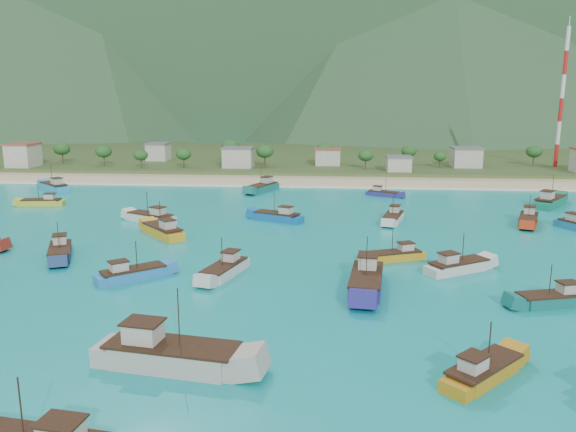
# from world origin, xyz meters

# --- Properties ---
(ground) EXTENTS (600.00, 600.00, 0.00)m
(ground) POSITION_xyz_m (0.00, 0.00, 0.00)
(ground) COLOR #0D8C92
(ground) RESTS_ON ground
(beach) EXTENTS (400.00, 18.00, 1.20)m
(beach) POSITION_xyz_m (0.00, 79.00, 0.00)
(beach) COLOR beige
(beach) RESTS_ON ground
(land) EXTENTS (400.00, 110.00, 2.40)m
(land) POSITION_xyz_m (0.00, 140.00, 0.00)
(land) COLOR #385123
(land) RESTS_ON ground
(surf_line) EXTENTS (400.00, 2.50, 0.08)m
(surf_line) POSITION_xyz_m (0.00, 69.50, 0.00)
(surf_line) COLOR white
(surf_line) RESTS_ON ground
(village) EXTENTS (223.28, 30.27, 7.08)m
(village) POSITION_xyz_m (10.43, 101.59, 4.56)
(village) COLOR beige
(village) RESTS_ON ground
(vegetation) EXTENTS (281.23, 26.13, 8.36)m
(vegetation) POSITION_xyz_m (-8.37, 103.25, 5.11)
(vegetation) COLOR #235623
(vegetation) RESTS_ON ground
(radio_tower) EXTENTS (1.20, 1.20, 43.37)m
(radio_tower) POSITION_xyz_m (73.49, 108.00, 23.28)
(radio_tower) COLOR red
(radio_tower) RESTS_ON ground
(boat_0) EXTENTS (13.93, 5.94, 7.97)m
(boat_0) POSITION_xyz_m (-11.55, -33.94, 1.06)
(boat_0) COLOR #AFA89E
(boat_0) RESTS_ON ground
(boat_1) EXTENTS (8.38, 5.81, 4.82)m
(boat_1) POSITION_xyz_m (14.53, 57.19, 0.48)
(boat_1) COLOR navy
(boat_1) RESTS_ON ground
(boat_3) EXTENTS (7.62, 12.04, 6.86)m
(boat_3) POSITION_xyz_m (-15.75, 61.83, 0.85)
(boat_3) COLOR #186661
(boat_3) RESTS_ON ground
(boat_4) EXTENTS (10.27, 12.27, 7.37)m
(boat_4) POSITION_xyz_m (50.42, 47.37, 0.95)
(boat_4) COLOR #106E54
(boat_4) RESTS_ON ground
(boat_5) EXTENTS (6.91, 10.54, 6.03)m
(boat_5) POSITION_xyz_m (-38.53, -0.76, 0.70)
(boat_5) COLOR navy
(boat_5) RESTS_ON ground
(boat_10) EXTENTS (9.48, 3.95, 5.43)m
(boat_10) POSITION_xyz_m (-62.35, 38.39, 0.59)
(boat_10) COLOR gold
(boat_10) RESTS_ON ground
(boat_11) EXTENTS (9.90, 7.73, 5.83)m
(boat_11) POSITION_xyz_m (20.16, -2.98, 0.67)
(boat_11) COLOR beige
(boat_11) RESTS_ON ground
(boat_12) EXTENTS (8.98, 8.20, 5.56)m
(boat_12) POSITION_xyz_m (-23.84, -10.07, 0.62)
(boat_12) COLOR #2576BC
(boat_12) RESTS_ON ground
(boat_13) EXTENTS (9.82, 10.32, 6.50)m
(boat_13) POSITION_xyz_m (-26.96, 13.37, 0.79)
(boat_13) COLOR gold
(boat_13) RESTS_ON ground
(boat_15) EXTENTS (11.00, 10.25, 6.87)m
(boat_15) POSITION_xyz_m (-69.82, 58.15, 0.86)
(boat_15) COLOR #2892BC
(boat_15) RESTS_ON ground
(boat_17) EXTENTS (10.87, 7.63, 6.27)m
(boat_17) POSITION_xyz_m (-32.66, 24.09, 0.75)
(boat_17) COLOR silver
(boat_17) RESTS_ON ground
(boat_20) EXTENTS (5.06, 12.99, 7.49)m
(boat_20) POSITION_xyz_m (7.14, -11.22, 0.97)
(boat_20) COLOR navy
(boat_20) RESTS_ON ground
(boat_23) EXTENTS (9.57, 5.02, 5.42)m
(boat_23) POSITION_xyz_m (28.73, -15.03, 0.59)
(boat_23) COLOR #11625D
(boat_23) RESTS_ON ground
(boat_25) EXTENTS (6.48, 10.80, 6.14)m
(boat_25) POSITION_xyz_m (39.85, 28.75, 0.72)
(boat_25) COLOR #BA3013
(boat_25) RESTS_ON ground
(boat_26) EXTENTS (8.97, 5.65, 5.11)m
(boat_26) POSITION_xyz_m (12.19, 2.16, 0.54)
(boat_26) COLOR orange
(boat_26) RESTS_ON ground
(boat_28) EXTENTS (10.43, 6.86, 5.97)m
(boat_28) POSITION_xyz_m (-8.25, 27.44, 0.69)
(boat_28) COLOR #0D5CA5
(boat_28) RESTS_ON ground
(boat_29) EXTENTS (5.53, 10.32, 5.85)m
(boat_29) POSITION_xyz_m (-11.82, -7.24, 0.67)
(boat_29) COLOR beige
(boat_29) RESTS_ON ground
(boat_32) EXTENTS (5.26, 10.10, 5.73)m
(boat_32) POSITION_xyz_m (14.25, 28.59, 0.65)
(boat_32) COLOR silver
(boat_32) RESTS_ON ground
(boat_33) EXTENTS (8.46, 8.62, 5.51)m
(boat_33) POSITION_xyz_m (16.04, -33.79, 0.61)
(boat_33) COLOR #B97A15
(boat_33) RESTS_ON ground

